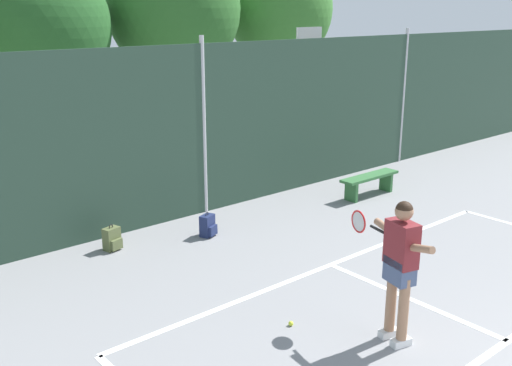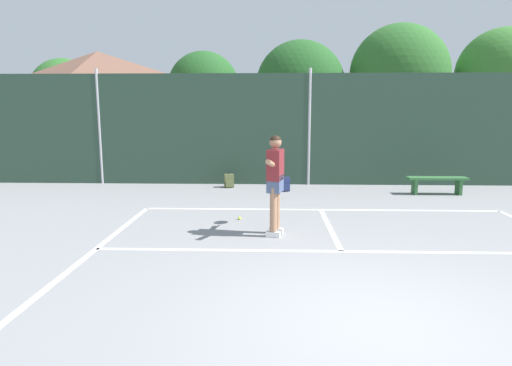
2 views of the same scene
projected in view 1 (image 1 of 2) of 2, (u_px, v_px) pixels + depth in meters
name	position (u px, v px, depth m)	size (l,w,h in m)	color
chainlink_fence	(204.00, 130.00, 11.75)	(26.09, 0.09, 3.54)	#284233
basketball_hoop	(307.00, 74.00, 16.13)	(0.90, 0.67, 3.55)	#9E9EA3
treeline_backdrop	(99.00, 18.00, 19.17)	(25.96, 4.38, 6.47)	brown
tennis_player	(400.00, 260.00, 7.15)	(0.35, 1.43, 1.85)	silver
tennis_ball	(291.00, 323.00, 7.80)	(0.07, 0.07, 0.07)	#CCE033
backpack_olive	(112.00, 239.00, 10.23)	(0.32, 0.29, 0.46)	#566038
backpack_navy	(208.00, 226.00, 10.85)	(0.33, 0.32, 0.46)	navy
courtside_bench	(370.00, 180.00, 13.13)	(1.60, 0.36, 0.48)	#336B38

